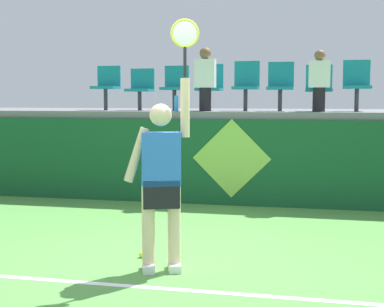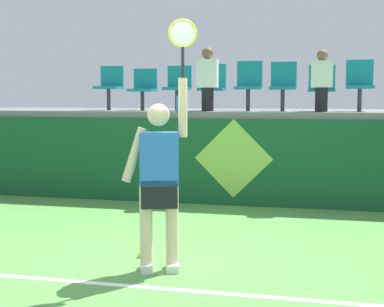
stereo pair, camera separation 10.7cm
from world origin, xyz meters
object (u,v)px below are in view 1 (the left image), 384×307
Objects in this scene: stadium_chair_0 at (107,85)px; stadium_chair_2 at (175,85)px; stadium_chair_3 at (210,85)px; stadium_chair_5 at (281,84)px; spectator_0 at (205,78)px; stadium_chair_4 at (246,83)px; spectator_1 at (319,80)px; stadium_chair_7 at (357,83)px; stadium_chair_6 at (319,86)px; tennis_ball at (142,255)px; tennis_player at (162,177)px; water_bottle at (176,103)px; stadium_chair_1 at (141,87)px.

stadium_chair_0 reaches higher than stadium_chair_2.
stadium_chair_5 is at bearing 0.03° from stadium_chair_3.
stadium_chair_4 is at bearing 34.22° from spectator_0.
stadium_chair_7 is at bearing 33.96° from spectator_1.
stadium_chair_6 is 0.74× the size of spectator_0.
stadium_chair_7 is at bearing 57.99° from tennis_ball.
spectator_0 is (-2.48, -0.43, 0.08)m from stadium_chair_7.
stadium_chair_2 is 1.02× the size of stadium_chair_6.
tennis_player is 2.92× the size of stadium_chair_7.
stadium_chair_5 is at bearing 72.72° from tennis_ball.
stadium_chair_5 is 0.85× the size of spectator_1.
spectator_1 reaches higher than stadium_chair_2.
tennis_player reaches higher than stadium_chair_0.
tennis_player reaches higher than stadium_chair_4.
stadium_chair_5 is 1.25m from stadium_chair_7.
stadium_chair_0 is 3.78m from stadium_chair_6.
stadium_chair_0 is at bearing 156.07° from water_bottle.
tennis_ball is at bearing 130.47° from tennis_player.
stadium_chair_5 reaches higher than stadium_chair_6.
stadium_chair_5 is (0.59, -0.00, -0.01)m from stadium_chair_4.
stadium_chair_2 is 1.26m from stadium_chair_4.
stadium_chair_6 is 0.79× the size of spectator_1.
tennis_player is at bearing -77.78° from stadium_chair_2.
stadium_chair_1 is 0.96× the size of stadium_chair_6.
stadium_chair_1 is at bearing 107.47° from tennis_ball.
stadium_chair_3 is at bearing -179.98° from stadium_chair_7.
tennis_ball is 4.49m from stadium_chair_4.
spectator_0 is at bearing -34.41° from stadium_chair_2.
water_bottle is 1.64m from stadium_chair_0.
stadium_chair_7 is at bearing -0.04° from stadium_chair_4.
tennis_ball is 5.09m from stadium_chair_7.
stadium_chair_0 is at bearing -179.93° from stadium_chair_2.
spectator_0 reaches higher than stadium_chair_2.
stadium_chair_4 is at bearing 179.96° from stadium_chair_7.
stadium_chair_6 is 1.92m from spectator_0.
water_bottle is 2.36m from spectator_1.
stadium_chair_2 is 1.85m from stadium_chair_5.
tennis_player is at bearing -62.93° from stadium_chair_0.
stadium_chair_4 is at bearing 85.90° from tennis_player.
water_bottle is 0.31× the size of stadium_chair_7.
stadium_chair_0 is 4.39m from stadium_chair_7.
stadium_chair_5 is at bearing 78.37° from tennis_player.
stadium_chair_1 is (0.65, -0.00, -0.04)m from stadium_chair_0.
stadium_chair_0 is 0.96× the size of stadium_chair_5.
stadium_chair_3 is 0.64m from stadium_chair_4.
spectator_1 is at bearing -9.28° from stadium_chair_2.
stadium_chair_6 is (2.31, 0.66, 0.29)m from water_bottle.
tennis_player is 4.76m from stadium_chair_1.
spectator_1 reaches higher than stadium_chair_3.
stadium_chair_7 is at bearing 63.83° from tennis_player.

